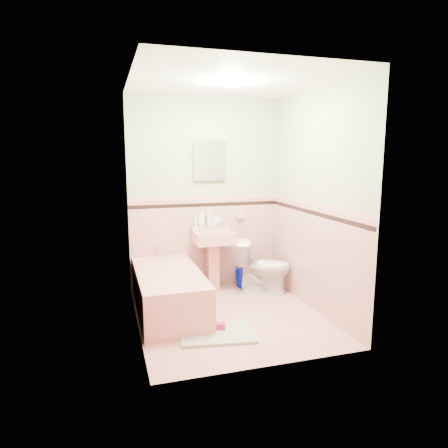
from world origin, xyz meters
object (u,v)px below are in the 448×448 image
object	(u,v)px
medicine_cabinet	(209,160)
bucket	(245,277)
sink	(214,262)
soap_bottle_right	(217,219)
soap_bottle_left	(201,217)
toilet	(264,267)
bathtub	(169,293)
shoe	(218,326)
soap_bottle_mid	(210,217)

from	to	relation	value
medicine_cabinet	bucket	world-z (taller)	medicine_cabinet
sink	soap_bottle_right	size ratio (longest dim) A/B	4.96
medicine_cabinet	soap_bottle_left	distance (m)	0.74
soap_bottle_left	toilet	bearing A→B (deg)	-28.61
soap_bottle_left	bucket	xyz separation A→B (m)	(0.57, -0.11, -0.83)
bathtub	shoe	size ratio (longest dim) A/B	9.87
bathtub	soap_bottle_mid	xyz separation A→B (m)	(0.68, 0.71, 0.73)
sink	soap_bottle_right	bearing A→B (deg)	62.98
soap_bottle_right	shoe	size ratio (longest dim) A/B	1.05
soap_bottle_right	toilet	distance (m)	0.87
sink	toilet	xyz separation A→B (m)	(0.60, -0.22, -0.06)
bathtub	shoe	bearing A→B (deg)	-59.05
soap_bottle_mid	bathtub	bearing A→B (deg)	-133.68
soap_bottle_left	soap_bottle_right	distance (m)	0.22
toilet	shoe	world-z (taller)	toilet
soap_bottle_mid	shoe	distance (m)	1.66
soap_bottle_mid	bucket	xyz separation A→B (m)	(0.45, -0.11, -0.82)
soap_bottle_right	shoe	xyz separation A→B (m)	(-0.38, -1.36, -0.87)
bathtub	shoe	distance (m)	0.78
soap_bottle_mid	shoe	xyz separation A→B (m)	(-0.29, -1.36, -0.90)
toilet	bucket	xyz separation A→B (m)	(-0.15, 0.29, -0.20)
soap_bottle_right	bucket	size ratio (longest dim) A/B	0.58
bathtub	sink	world-z (taller)	sink
bathtub	shoe	world-z (taller)	bathtub
sink	toilet	world-z (taller)	sink
sink	bucket	xyz separation A→B (m)	(0.45, 0.07, -0.26)
soap_bottle_mid	soap_bottle_right	size ratio (longest dim) A/B	1.33
shoe	sink	bearing A→B (deg)	93.98
soap_bottle_mid	shoe	size ratio (longest dim) A/B	1.40
toilet	soap_bottle_right	bearing A→B (deg)	76.09
sink	medicine_cabinet	bearing A→B (deg)	90.00
bathtub	sink	xyz separation A→B (m)	(0.68, 0.53, 0.17)
soap_bottle_mid	shoe	bearing A→B (deg)	-101.82
soap_bottle_mid	bucket	bearing A→B (deg)	-13.46
sink	shoe	world-z (taller)	sink
bathtub	medicine_cabinet	size ratio (longest dim) A/B	3.23
bucket	shoe	size ratio (longest dim) A/B	1.81
sink	shoe	xyz separation A→B (m)	(-0.29, -1.18, -0.34)
medicine_cabinet	soap_bottle_left	bearing A→B (deg)	-166.21
toilet	soap_bottle_mid	bearing A→B (deg)	80.64
bathtub	soap_bottle_right	xyz separation A→B (m)	(0.77, 0.71, 0.70)
soap_bottle_right	toilet	size ratio (longest dim) A/B	0.23
medicine_cabinet	soap_bottle_mid	distance (m)	0.74
soap_bottle_mid	toilet	xyz separation A→B (m)	(0.60, -0.40, -0.61)
soap_bottle_mid	toilet	distance (m)	0.95
bucket	sink	bearing A→B (deg)	-170.85
soap_bottle_left	bucket	bearing A→B (deg)	-10.69
toilet	shoe	bearing A→B (deg)	161.26
bathtub	sink	distance (m)	0.88
bathtub	medicine_cabinet	distance (m)	1.78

